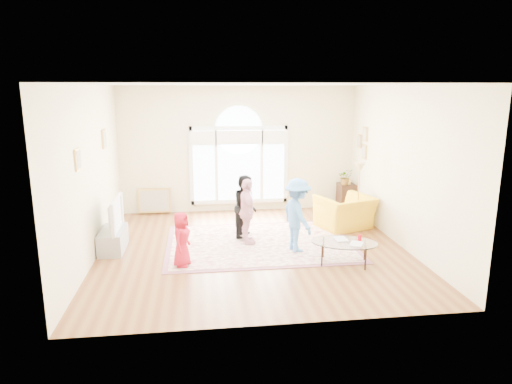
{
  "coord_description": "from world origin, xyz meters",
  "views": [
    {
      "loc": [
        -1.03,
        -8.55,
        3.14
      ],
      "look_at": [
        0.1,
        0.3,
        1.1
      ],
      "focal_mm": 32.0,
      "sensor_mm": 36.0,
      "label": 1
    }
  ],
  "objects": [
    {
      "name": "floor_lamp",
      "position": [
        2.55,
        1.12,
        1.28
      ],
      "size": [
        0.32,
        0.32,
        1.51
      ],
      "color": "black",
      "rests_on": "ground"
    },
    {
      "name": "room_shell",
      "position": [
        0.01,
        2.83,
        1.57
      ],
      "size": [
        6.0,
        6.0,
        6.0
      ],
      "color": "beige",
      "rests_on": "ground"
    },
    {
      "name": "coffee_table",
      "position": [
        1.55,
        -0.99,
        0.4
      ],
      "size": [
        1.37,
        1.1,
        0.54
      ],
      "rotation": [
        0.0,
        0.0,
        -0.32
      ],
      "color": "silver",
      "rests_on": "ground"
    },
    {
      "name": "rug_border",
      "position": [
        0.18,
        0.31,
        0.01
      ],
      "size": [
        3.8,
        2.8,
        0.01
      ],
      "primitive_type": "cube",
      "color": "#894F61",
      "rests_on": "ground"
    },
    {
      "name": "side_cabinet",
      "position": [
        2.78,
        2.66,
        0.35
      ],
      "size": [
        0.4,
        0.5,
        0.7
      ],
      "primitive_type": "cube",
      "color": "black",
      "rests_on": "ground"
    },
    {
      "name": "plant_pedestal",
      "position": [
        2.7,
        2.54,
        0.35
      ],
      "size": [
        0.2,
        0.2,
        0.7
      ],
      "primitive_type": "cylinder",
      "color": "white",
      "rests_on": "ground"
    },
    {
      "name": "ground",
      "position": [
        0.0,
        0.0,
        0.0
      ],
      "size": [
        6.0,
        6.0,
        0.0
      ],
      "primitive_type": "plane",
      "color": "brown",
      "rests_on": "ground"
    },
    {
      "name": "tv_console",
      "position": [
        -2.75,
        0.3,
        0.21
      ],
      "size": [
        0.45,
        1.0,
        0.42
      ],
      "primitive_type": "cube",
      "color": "#909498",
      "rests_on": "ground"
    },
    {
      "name": "leaning_picture",
      "position": [
        -2.17,
        2.9,
        0.0
      ],
      "size": [
        0.8,
        0.14,
        0.62
      ],
      "primitive_type": "cube",
      "rotation": [
        -0.14,
        0.0,
        0.0
      ],
      "color": "tan",
      "rests_on": "ground"
    },
    {
      "name": "armchair",
      "position": [
        2.25,
        1.12,
        0.37
      ],
      "size": [
        1.41,
        1.32,
        0.74
      ],
      "primitive_type": "imported",
      "rotation": [
        0.0,
        0.0,
        3.48
      ],
      "color": "yellow",
      "rests_on": "ground"
    },
    {
      "name": "child_pink",
      "position": [
        -0.08,
        0.31,
        0.69
      ],
      "size": [
        0.39,
        0.81,
        1.35
      ],
      "primitive_type": "imported",
      "rotation": [
        0.0,
        0.0,
        1.65
      ],
      "color": "#F6B0C1",
      "rests_on": "area_rug"
    },
    {
      "name": "area_rug",
      "position": [
        0.18,
        0.31,
        0.01
      ],
      "size": [
        3.6,
        2.6,
        0.02
      ],
      "primitive_type": "cube",
      "color": "beige",
      "rests_on": "ground"
    },
    {
      "name": "potted_plant",
      "position": [
        2.7,
        2.54,
        0.91
      ],
      "size": [
        0.4,
        0.36,
        0.41
      ],
      "primitive_type": "imported",
      "rotation": [
        0.0,
        0.0,
        -0.1
      ],
      "color": "#33722D",
      "rests_on": "plant_pedestal"
    },
    {
      "name": "child_red",
      "position": [
        -1.37,
        -0.74,
        0.51
      ],
      "size": [
        0.45,
        0.56,
        0.99
      ],
      "primitive_type": "imported",
      "rotation": [
        0.0,
        0.0,
        1.26
      ],
      "color": "#B6162D",
      "rests_on": "area_rug"
    },
    {
      "name": "television",
      "position": [
        -2.74,
        0.3,
        0.74
      ],
      "size": [
        0.17,
        1.11,
        0.64
      ],
      "color": "black",
      "rests_on": "tv_console"
    },
    {
      "name": "child_black",
      "position": [
        -0.06,
        0.78,
        0.69
      ],
      "size": [
        0.69,
        0.78,
        1.33
      ],
      "primitive_type": "imported",
      "rotation": [
        0.0,
        0.0,
        1.24
      ],
      "color": "black",
      "rests_on": "area_rug"
    },
    {
      "name": "child_blue",
      "position": [
        0.84,
        -0.23,
        0.74
      ],
      "size": [
        0.75,
        1.03,
        1.44
      ],
      "primitive_type": "imported",
      "rotation": [
        0.0,
        0.0,
        1.83
      ],
      "color": "#508DD8",
      "rests_on": "area_rug"
    }
  ]
}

